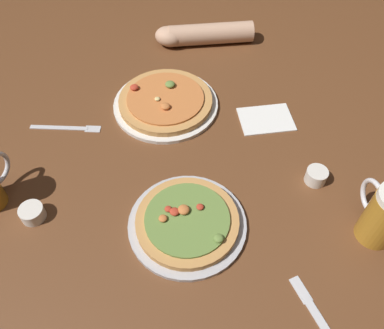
% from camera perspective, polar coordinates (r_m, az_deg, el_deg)
% --- Properties ---
extents(ground_plane, '(2.40, 2.40, 0.03)m').
position_cam_1_polar(ground_plane, '(1.08, 0.00, -1.16)').
color(ground_plane, brown).
extents(pizza_plate_near, '(0.28, 0.28, 0.05)m').
position_cam_1_polar(pizza_plate_near, '(0.96, -0.69, -8.28)').
color(pizza_plate_near, '#B2B2B7').
rests_on(pizza_plate_near, ground_plane).
extents(pizza_plate_far, '(0.32, 0.32, 0.05)m').
position_cam_1_polar(pizza_plate_far, '(1.23, -3.81, 8.95)').
color(pizza_plate_far, silver).
rests_on(pizza_plate_far, ground_plane).
extents(beer_mug_amber, '(0.10, 0.14, 0.16)m').
position_cam_1_polar(beer_mug_amber, '(0.99, 25.86, -6.50)').
color(beer_mug_amber, '#B27A23').
rests_on(beer_mug_amber, ground_plane).
extents(ramekin_sauce, '(0.06, 0.06, 0.04)m').
position_cam_1_polar(ramekin_sauce, '(1.08, 17.39, -1.58)').
color(ramekin_sauce, silver).
rests_on(ramekin_sauce, ground_plane).
extents(ramekin_butter, '(0.06, 0.06, 0.03)m').
position_cam_1_polar(ramekin_butter, '(1.04, -21.94, -6.48)').
color(ramekin_butter, silver).
rests_on(ramekin_butter, ground_plane).
extents(napkin_folded, '(0.19, 0.17, 0.01)m').
position_cam_1_polar(napkin_folded, '(1.21, 10.58, 6.47)').
color(napkin_folded, white).
rests_on(napkin_folded, ground_plane).
extents(fork_left, '(0.20, 0.07, 0.01)m').
position_cam_1_polar(fork_left, '(1.22, -17.47, 5.06)').
color(fork_left, silver).
rests_on(fork_left, ground_plane).
extents(knife_right, '(0.16, 0.18, 0.01)m').
position_cam_1_polar(knife_right, '(0.91, 18.27, -21.00)').
color(knife_right, silver).
rests_on(knife_right, ground_plane).
extents(diner_arm, '(0.33, 0.19, 0.07)m').
position_cam_1_polar(diner_arm, '(1.47, 1.21, 18.15)').
color(diner_arm, tan).
rests_on(diner_arm, ground_plane).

